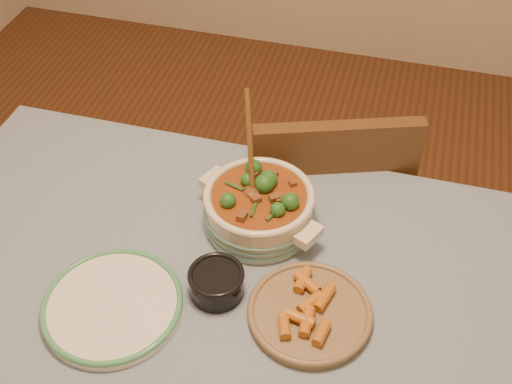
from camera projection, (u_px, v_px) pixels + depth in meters
dining_table at (257, 356)px, 1.34m from camera, size 1.68×1.08×0.76m
stew_casserole at (259, 205)px, 1.44m from camera, size 0.32×0.32×0.29m
white_plate at (112, 305)px, 1.30m from camera, size 0.37×0.37×0.03m
condiment_bowl at (216, 281)px, 1.32m from camera, size 0.15×0.15×0.06m
fried_plate at (310, 311)px, 1.29m from camera, size 0.30×0.30×0.04m
chair_far at (322, 206)px, 1.87m from camera, size 0.53×0.53×0.90m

